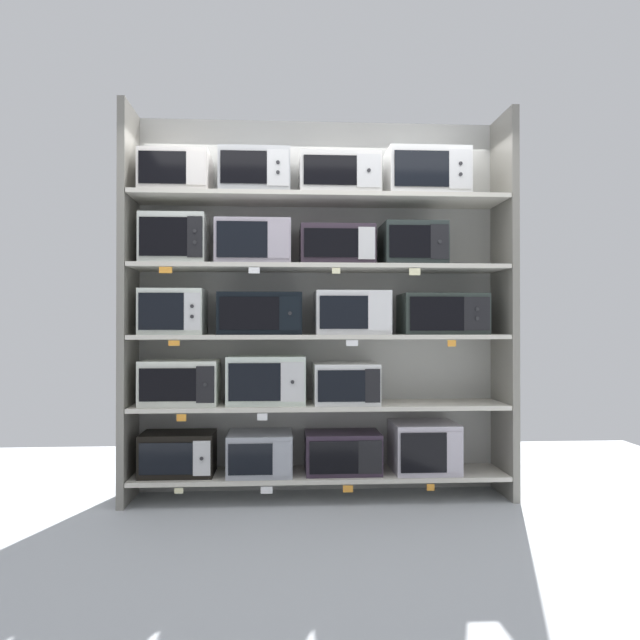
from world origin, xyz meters
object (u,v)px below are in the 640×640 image
object	(u,v)px
microwave_17	(339,177)
microwave_9	(351,313)
microwave_11	(174,240)
microwave_16	(255,174)
microwave_13	(336,246)
microwave_14	(412,245)
microwave_12	(254,243)
microwave_6	(345,383)
microwave_15	(176,175)
microwave_2	(342,452)
microwave_3	(424,447)
microwave_0	(178,454)
microwave_4	(180,382)
microwave_18	(427,174)
microwave_5	(266,380)
microwave_1	(260,453)
microwave_10	(442,314)
microwave_8	(260,314)
microwave_7	(173,312)

from	to	relation	value
microwave_17	microwave_9	bearing A→B (deg)	-0.06
microwave_11	microwave_16	xyz separation A→B (m)	(0.55, 0.00, 0.46)
microwave_13	microwave_14	distance (m)	0.53
microwave_12	microwave_13	world-z (taller)	microwave_12
microwave_6	microwave_15	xyz separation A→B (m)	(-1.16, -0.00, 1.43)
microwave_2	microwave_3	world-z (taller)	microwave_3
microwave_15	microwave_2	bearing A→B (deg)	-0.00
microwave_0	microwave_2	distance (m)	1.13
microwave_2	microwave_9	distance (m)	0.97
microwave_4	microwave_18	world-z (taller)	microwave_18
microwave_5	microwave_3	bearing A→B (deg)	-0.00
microwave_3	microwave_4	size ratio (longest dim) A/B	0.86
microwave_3	microwave_1	bearing A→B (deg)	179.99
microwave_9	microwave_11	bearing A→B (deg)	-179.99
microwave_6	microwave_12	world-z (taller)	microwave_12
microwave_16	microwave_18	bearing A→B (deg)	-0.00
microwave_4	microwave_18	bearing A→B (deg)	-0.00
microwave_9	microwave_10	bearing A→B (deg)	-0.03
microwave_2	microwave_11	world-z (taller)	microwave_11
microwave_0	microwave_1	size ratio (longest dim) A/B	1.12
microwave_8	microwave_12	world-z (taller)	microwave_12
microwave_12	microwave_15	bearing A→B (deg)	179.98
microwave_15	microwave_5	bearing A→B (deg)	-0.00
microwave_10	microwave_12	size ratio (longest dim) A/B	1.14
microwave_0	microwave_9	distance (m)	1.53
microwave_4	microwave_17	world-z (taller)	microwave_17
microwave_6	microwave_10	xyz separation A→B (m)	(0.68, -0.00, 0.48)
microwave_12	microwave_13	xyz separation A→B (m)	(0.57, 0.00, -0.02)
microwave_11	microwave_17	world-z (taller)	microwave_17
microwave_1	microwave_13	distance (m)	1.52
microwave_9	microwave_18	distance (m)	1.11
microwave_3	microwave_18	size ratio (longest dim) A/B	0.79
microwave_9	microwave_2	bearing A→B (deg)	-179.84
microwave_1	microwave_15	distance (m)	1.99
microwave_6	microwave_9	world-z (taller)	microwave_9
microwave_1	microwave_10	xyz separation A→B (m)	(1.27, -0.00, 0.96)
microwave_7	microwave_8	xyz separation A→B (m)	(0.59, 0.00, -0.01)
microwave_9	microwave_11	size ratio (longest dim) A/B	1.16
microwave_12	microwave_1	bearing A→B (deg)	0.33
microwave_1	microwave_3	size ratio (longest dim) A/B	0.99
microwave_8	microwave_14	bearing A→B (deg)	0.00
microwave_12	microwave_17	distance (m)	0.75
microwave_2	microwave_4	world-z (taller)	microwave_4
microwave_2	microwave_12	distance (m)	1.57
microwave_3	microwave_17	bearing A→B (deg)	179.97
microwave_5	microwave_18	size ratio (longest dim) A/B	0.95
microwave_15	microwave_3	bearing A→B (deg)	-0.00
microwave_8	microwave_12	xyz separation A→B (m)	(-0.05, -0.00, 0.49)
microwave_8	microwave_9	xyz separation A→B (m)	(0.63, 0.00, 0.01)
microwave_7	microwave_11	world-z (taller)	microwave_11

